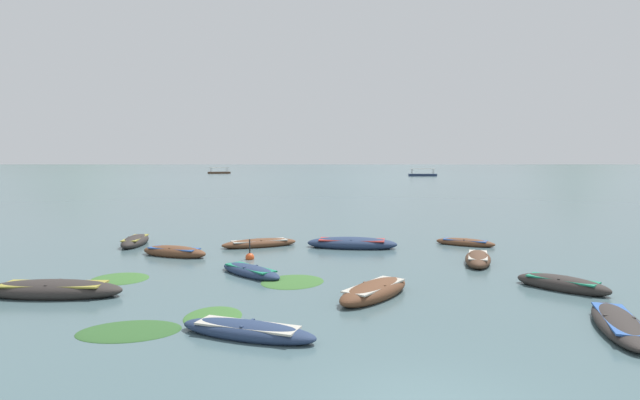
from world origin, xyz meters
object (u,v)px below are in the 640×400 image
Objects in this scene: rowboat_0 at (248,331)px; rowboat_8 at (135,241)px; rowboat_2 at (352,244)px; mooring_buoy at (250,257)px; rowboat_1 at (478,259)px; rowboat_9 at (465,243)px; ferry_0 at (219,172)px; rowboat_3 at (53,290)px; ferry_1 at (423,175)px; rowboat_4 at (174,252)px; rowboat_11 at (619,324)px; rowboat_6 at (374,291)px; rowboat_7 at (250,271)px; rowboat_5 at (259,243)px; rowboat_10 at (562,284)px.

rowboat_8 reaches higher than rowboat_0.
mooring_buoy reaches higher than rowboat_2.
rowboat_2 is (-4.94, 4.29, 0.02)m from rowboat_1.
rowboat_8 reaches higher than rowboat_9.
ferry_0 is (-36.04, 168.16, 0.30)m from rowboat_9.
rowboat_1 is 0.74× the size of rowboat_3.
ferry_1 is at bearing 70.46° from rowboat_3.
rowboat_4 is 139.75m from ferry_1.
rowboat_0 is 9.61m from rowboat_11.
rowboat_6 is at bearing -123.41° from rowboat_9.
rowboat_11 is at bearing -34.82° from rowboat_7.
rowboat_1 is 3.34× the size of mooring_buoy.
rowboat_11 reaches higher than rowboat_7.
rowboat_5 is 136.22m from ferry_1.
rowboat_4 is 5.72m from rowboat_7.
rowboat_7 is 11.22m from rowboat_10.
rowboat_2 is 1.36× the size of rowboat_4.
rowboat_5 reaches higher than rowboat_11.
rowboat_2 is 14.05m from rowboat_11.
ferry_0 reaches higher than rowboat_4.
rowboat_3 reaches higher than rowboat_7.
mooring_buoy is at bearing 45.06° from rowboat_3.
rowboat_4 is (-13.48, 2.55, -0.00)m from rowboat_1.
rowboat_6 is 3.51× the size of mooring_buoy.
ferry_1 is (49.20, 138.58, 0.24)m from rowboat_3.
rowboat_1 is 7.44m from rowboat_6.
rowboat_0 is 149.02m from ferry_1.
rowboat_3 is at bearing -87.46° from rowboat_8.
rowboat_4 is at bearing 111.14° from rowboat_0.
rowboat_9 is 2.98× the size of mooring_buoy.
rowboat_7 is at bearing -47.65° from rowboat_4.
rowboat_9 is at bearing 3.58° from rowboat_2.
ferry_0 is at bearing 101.03° from rowboat_11.
rowboat_11 is (16.25, -4.31, -0.05)m from rowboat_3.
rowboat_2 is 135.45m from ferry_1.
ferry_1 is at bearing 71.57° from rowboat_5.
ferry_1 reaches higher than rowboat_0.
ferry_1 is at bearing 70.40° from rowboat_4.
rowboat_11 is at bearing -100.59° from rowboat_10.
ferry_0 is (-18.69, 166.96, 0.25)m from rowboat_8.
rowboat_1 is 10.02m from mooring_buoy.
rowboat_7 is 0.79× the size of rowboat_11.
rowboat_3 reaches higher than rowboat_5.
rowboat_11 is (10.12, -13.65, -0.00)m from rowboat_5.
rowboat_11 is 4.00× the size of mooring_buoy.
rowboat_9 is at bearing -104.00° from ferry_1.
rowboat_0 is 1.10× the size of rowboat_1.
rowboat_4 is at bearing 141.11° from rowboat_11.
rowboat_3 is 1.29× the size of rowboat_6.
rowboat_3 is 1.54× the size of rowboat_10.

